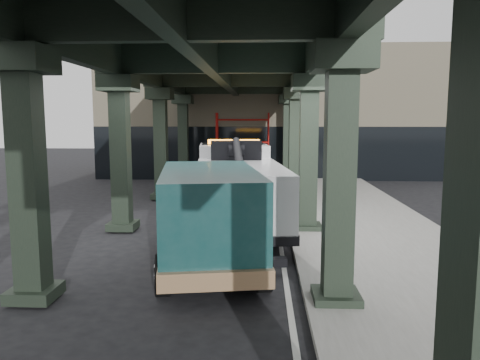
# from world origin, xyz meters

# --- Properties ---
(ground) EXTENTS (90.00, 90.00, 0.00)m
(ground) POSITION_xyz_m (0.00, 0.00, 0.00)
(ground) COLOR black
(ground) RESTS_ON ground
(sidewalk) EXTENTS (5.00, 40.00, 0.15)m
(sidewalk) POSITION_xyz_m (4.50, 2.00, 0.07)
(sidewalk) COLOR gray
(sidewalk) RESTS_ON ground
(lane_stripe) EXTENTS (0.12, 38.00, 0.01)m
(lane_stripe) POSITION_xyz_m (1.70, 2.00, 0.01)
(lane_stripe) COLOR silver
(lane_stripe) RESTS_ON ground
(viaduct) EXTENTS (7.40, 32.00, 6.40)m
(viaduct) POSITION_xyz_m (-0.40, 2.00, 5.46)
(viaduct) COLOR black
(viaduct) RESTS_ON ground
(building) EXTENTS (22.00, 10.00, 8.00)m
(building) POSITION_xyz_m (2.00, 20.00, 4.00)
(building) COLOR #C6B793
(building) RESTS_ON ground
(scaffolding) EXTENTS (3.08, 0.88, 4.00)m
(scaffolding) POSITION_xyz_m (0.00, 14.64, 2.11)
(scaffolding) COLOR #B3120E
(scaffolding) RESTS_ON ground
(tow_truck) EXTENTS (3.53, 9.42, 3.02)m
(tow_truck) POSITION_xyz_m (0.27, 3.06, 1.47)
(tow_truck) COLOR black
(tow_truck) RESTS_ON ground
(towed_van) EXTENTS (3.22, 6.30, 2.44)m
(towed_van) POSITION_xyz_m (-0.16, -1.51, 1.31)
(towed_van) COLOR #0F3838
(towed_van) RESTS_ON ground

